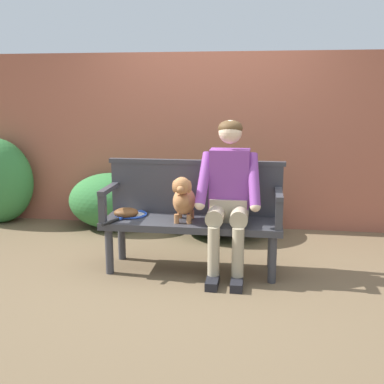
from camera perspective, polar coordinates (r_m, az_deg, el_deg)
name	(u,v)px	position (r m, az deg, el deg)	size (l,w,h in m)	color
ground_plane	(192,270)	(4.33, 0.00, -9.29)	(40.00, 40.00, 0.00)	brown
brick_garden_fence	(212,141)	(5.64, 2.38, 6.18)	(8.00, 0.30, 2.00)	#9E5642
hedge_bush_far_right	(111,201)	(5.63, -9.70, -1.02)	(0.98, 0.78, 0.64)	#337538
hedge_bush_far_left	(222,208)	(5.35, 3.60, -1.97)	(1.15, 1.05, 0.57)	#1E5B23
garden_bench	(192,227)	(4.20, 0.00, -4.19)	(1.57, 0.49, 0.46)	#38383D
bench_backrest	(195,187)	(4.34, 0.42, 0.65)	(1.61, 0.06, 0.50)	#38383D
bench_armrest_left_end	(107,197)	(4.23, -10.20, -0.59)	(0.06, 0.49, 0.28)	#38383D
bench_armrest_right_end	(279,203)	(4.01, 10.37, -1.27)	(0.06, 0.49, 0.28)	#38383D
person_seated	(229,191)	(4.08, 4.43, 0.10)	(0.56, 0.65, 1.33)	black
dog_on_bench	(184,199)	(4.07, -1.01, -0.80)	(0.20, 0.41, 0.41)	#AD7042
tennis_racket	(130,215)	(4.34, -7.49, -2.75)	(0.37, 0.58, 0.03)	blue
baseball_glove	(126,213)	(4.29, -7.90, -2.47)	(0.22, 0.17, 0.09)	brown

